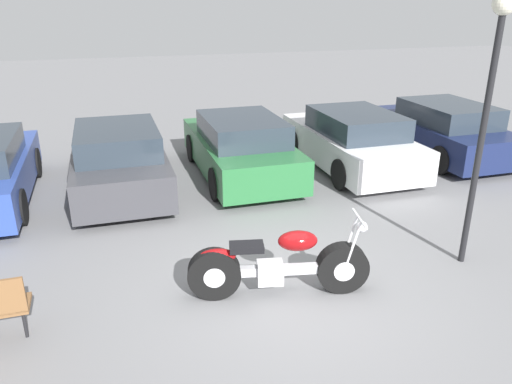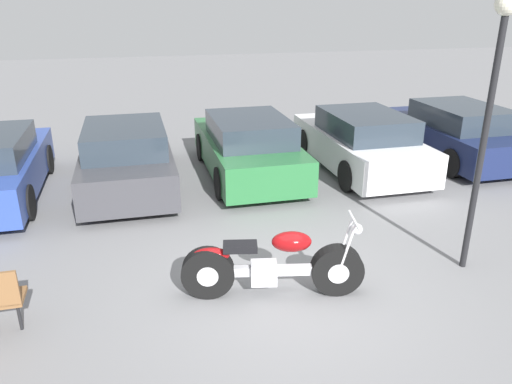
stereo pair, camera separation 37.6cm
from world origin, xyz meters
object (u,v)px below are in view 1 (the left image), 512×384
object	(u,v)px
parked_car_white	(351,141)
parked_car_navy	(441,130)
parked_car_dark_grey	(119,159)
lamp_post	(491,82)
motorcycle	(277,266)
parked_car_green	(240,147)

from	to	relation	value
parked_car_white	parked_car_navy	distance (m)	2.60
parked_car_dark_grey	lamp_post	bearing A→B (deg)	-44.28
motorcycle	parked_car_white	xyz separation A→B (m)	(3.39, 4.57, 0.21)
parked_car_navy	motorcycle	bearing A→B (deg)	-141.28
parked_car_green	lamp_post	xyz separation A→B (m)	(2.16, -4.74, 2.03)
motorcycle	parked_car_green	size ratio (longest dim) A/B	0.57
motorcycle	parked_car_navy	world-z (taller)	parked_car_navy
lamp_post	parked_car_navy	bearing A→B (deg)	57.64
motorcycle	lamp_post	world-z (taller)	lamp_post
parked_car_green	parked_car_navy	size ratio (longest dim) A/B	1.00
lamp_post	parked_car_white	bearing A→B (deg)	84.62
parked_car_dark_grey	parked_car_white	size ratio (longest dim) A/B	1.00
parked_car_navy	parked_car_white	bearing A→B (deg)	-174.97
parked_car_dark_grey	parked_car_green	world-z (taller)	same
parked_car_green	parked_car_dark_grey	bearing A→B (deg)	-177.71
parked_car_green	lamp_post	bearing A→B (deg)	-65.47
motorcycle	lamp_post	xyz separation A→B (m)	(2.97, 0.04, 2.25)
lamp_post	motorcycle	bearing A→B (deg)	-179.28
parked_car_dark_grey	parked_car_white	distance (m)	5.18
motorcycle	parked_car_dark_grey	bearing A→B (deg)	110.91
lamp_post	parked_car_green	bearing A→B (deg)	114.53
parked_car_white	lamp_post	world-z (taller)	lamp_post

